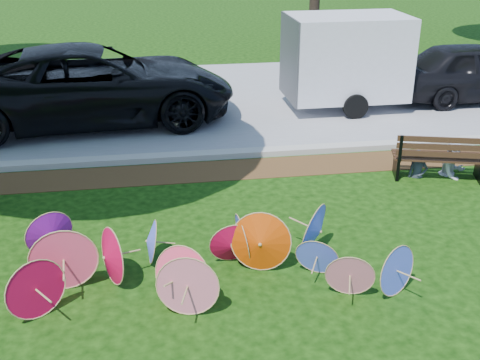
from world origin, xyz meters
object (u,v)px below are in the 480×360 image
object	(u,v)px
parasol_pile	(193,256)
black_van	(94,85)
person_left	(420,152)
cargo_trailer	(346,57)
park_bench	(439,155)
dark_pickup	(477,72)
person_right	(457,143)

from	to	relation	value
parasol_pile	black_van	bearing A→B (deg)	103.56
black_van	person_left	world-z (taller)	black_van
cargo_trailer	park_bench	size ratio (longest dim) A/B	1.69
cargo_trailer	dark_pickup	bearing A→B (deg)	1.28
parasol_pile	person_right	distance (m)	5.87
dark_pickup	cargo_trailer	size ratio (longest dim) A/B	1.57
parasol_pile	park_bench	bearing A→B (deg)	30.35
park_bench	person_left	bearing A→B (deg)	-172.93
cargo_trailer	person_right	xyz separation A→B (m)	(0.72, -4.50, -0.65)
cargo_trailer	park_bench	world-z (taller)	cargo_trailer
black_van	cargo_trailer	xyz separation A→B (m)	(6.12, 0.23, 0.40)
person_left	park_bench	bearing A→B (deg)	3.42
dark_pickup	person_left	world-z (taller)	dark_pickup
black_van	cargo_trailer	bearing A→B (deg)	-92.93
person_right	black_van	bearing A→B (deg)	123.51
park_bench	person_right	xyz separation A→B (m)	(0.35, 0.05, 0.21)
person_left	parasol_pile	bearing A→B (deg)	-135.70
person_right	park_bench	bearing A→B (deg)	163.57
parasol_pile	black_van	xyz separation A→B (m)	(-1.71, 7.11, 0.52)
black_van	park_bench	world-z (taller)	black_van
park_bench	black_van	bearing A→B (deg)	161.61
parasol_pile	black_van	distance (m)	7.33
person_right	dark_pickup	bearing A→B (deg)	33.22
person_left	black_van	bearing A→B (deg)	156.79
park_bench	person_right	size ratio (longest dim) A/B	1.30
dark_pickup	person_right	world-z (taller)	dark_pickup
parasol_pile	person_right	xyz separation A→B (m)	(5.13, 2.85, 0.27)
parasol_pile	park_bench	world-z (taller)	parasol_pile
black_van	person_left	distance (m)	7.48
parasol_pile	person_left	world-z (taller)	person_left
black_van	cargo_trailer	distance (m)	6.14
person_left	person_right	size ratio (longest dim) A/B	0.78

